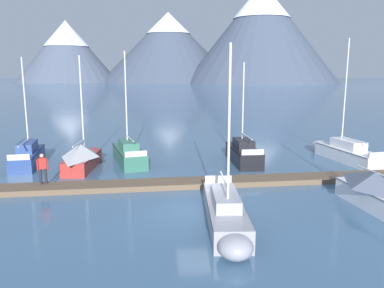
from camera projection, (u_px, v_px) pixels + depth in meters
The scene contains 13 objects.
ground_plane at pixel (204, 211), 17.52m from camera, with size 700.00×700.00×0.00m, color #426689.
mountain_west_summit at pixel (67, 50), 224.91m from camera, with size 59.77×59.77×35.77m.
mountain_central_massif at pixel (168, 47), 231.31m from camera, with size 83.69×83.69×41.40m.
mountain_shoulder_ridge at pixel (261, 33), 207.75m from camera, with size 85.23×85.23×53.03m.
dock at pixel (195, 183), 21.40m from camera, with size 26.06×2.78×0.30m.
sailboat_nearest_berth at pixel (29, 155), 26.38m from camera, with size 2.13×6.47×7.26m.
sailboat_second_berth at pixel (83, 156), 25.16m from camera, with size 2.04×6.01×7.35m.
sailboat_mid_dock_port at pixel (128, 153), 26.94m from camera, with size 2.91×6.42×7.70m.
sailboat_mid_dock_starboard at pixel (226, 213), 15.63m from camera, with size 1.84×6.90×7.36m.
sailboat_far_berth at pixel (242, 152), 27.00m from camera, with size 1.72×5.88×6.94m.
sailboat_outer_slip at pixel (384, 195), 17.31m from camera, with size 2.18×6.21×6.84m.
sailboat_end_of_dock at pixel (344, 151), 27.64m from camera, with size 2.70×7.49×8.62m.
person_on_dock at pixel (43, 167), 20.48m from camera, with size 0.57×0.33×1.69m.
Camera 1 is at (-2.08, -16.51, 6.32)m, focal length 35.56 mm.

